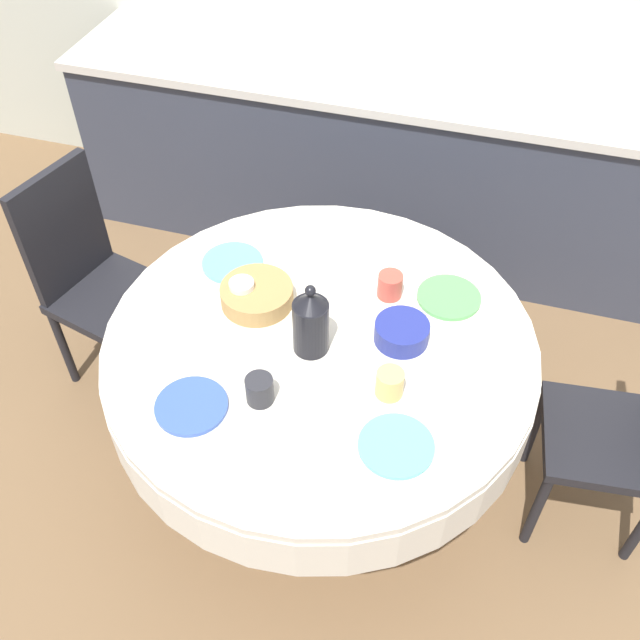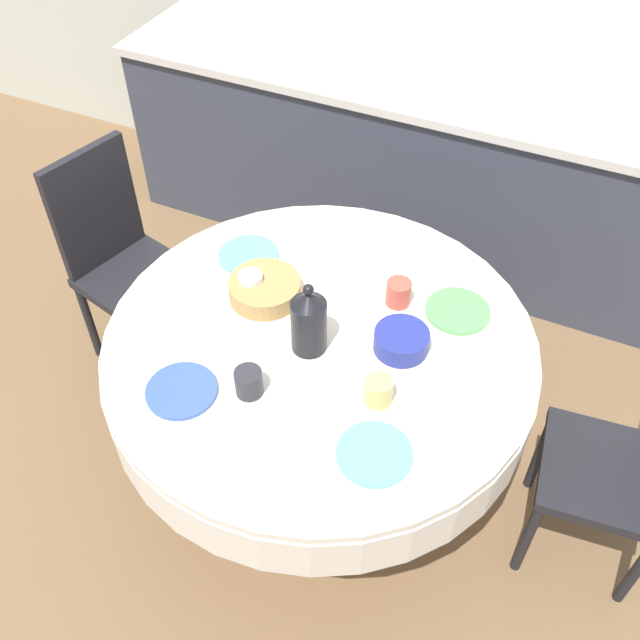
# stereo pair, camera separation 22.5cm
# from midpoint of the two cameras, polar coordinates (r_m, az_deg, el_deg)

# --- Properties ---
(ground_plane) EXTENTS (12.00, 12.00, 0.00)m
(ground_plane) POSITION_cam_midpoint_polar(r_m,az_deg,el_deg) (2.90, -2.26, -11.55)
(ground_plane) COLOR brown
(kitchen_counter) EXTENTS (3.24, 0.64, 0.91)m
(kitchen_counter) POSITION_cam_midpoint_polar(r_m,az_deg,el_deg) (3.58, 5.01, 12.14)
(kitchen_counter) COLOR #383D4C
(kitchen_counter) RESTS_ON ground_plane
(dining_table) EXTENTS (1.42, 1.42, 0.75)m
(dining_table) POSITION_cam_midpoint_polar(r_m,az_deg,el_deg) (2.39, -2.69, -3.48)
(dining_table) COLOR tan
(dining_table) RESTS_ON ground_plane
(chair_left) EXTENTS (0.44, 0.44, 0.97)m
(chair_left) POSITION_cam_midpoint_polar(r_m,az_deg,el_deg) (2.52, 21.76, -8.00)
(chair_left) COLOR black
(chair_left) RESTS_ON ground_plane
(chair_right) EXTENTS (0.49, 0.49, 0.97)m
(chair_right) POSITION_cam_midpoint_polar(r_m,az_deg,el_deg) (3.01, -19.81, 3.38)
(chair_right) COLOR black
(chair_right) RESTS_ON ground_plane
(plate_near_left) EXTENTS (0.22, 0.22, 0.01)m
(plate_near_left) POSITION_cam_midpoint_polar(r_m,az_deg,el_deg) (2.17, -13.21, -6.88)
(plate_near_left) COLOR #3856AD
(plate_near_left) RESTS_ON dining_table
(cup_near_left) EXTENTS (0.08, 0.08, 0.09)m
(cup_near_left) POSITION_cam_midpoint_polar(r_m,az_deg,el_deg) (2.12, -7.89, -5.71)
(cup_near_left) COLOR #28282D
(cup_near_left) RESTS_ON dining_table
(plate_near_right) EXTENTS (0.22, 0.22, 0.01)m
(plate_near_right) POSITION_cam_midpoint_polar(r_m,az_deg,el_deg) (2.04, 2.95, -10.20)
(plate_near_right) COLOR #60BCB7
(plate_near_right) RESTS_ON dining_table
(cup_near_right) EXTENTS (0.08, 0.08, 0.09)m
(cup_near_right) POSITION_cam_midpoint_polar(r_m,az_deg,el_deg) (2.12, 2.59, -5.26)
(cup_near_right) COLOR #DBB766
(cup_near_right) RESTS_ON dining_table
(plate_far_left) EXTENTS (0.22, 0.22, 0.01)m
(plate_far_left) POSITION_cam_midpoint_polar(r_m,az_deg,el_deg) (2.59, -9.51, 4.42)
(plate_far_left) COLOR #60BCB7
(plate_far_left) RESTS_ON dining_table
(cup_far_left) EXTENTS (0.08, 0.08, 0.09)m
(cup_far_left) POSITION_cam_midpoint_polar(r_m,az_deg,el_deg) (2.41, -8.89, 2.09)
(cup_far_left) COLOR white
(cup_far_left) RESTS_ON dining_table
(plate_far_right) EXTENTS (0.22, 0.22, 0.01)m
(plate_far_right) POSITION_cam_midpoint_polar(r_m,az_deg,el_deg) (2.44, 7.71, 1.69)
(plate_far_right) COLOR #5BA85B
(plate_far_right) RESTS_ON dining_table
(cup_far_right) EXTENTS (0.08, 0.08, 0.09)m
(cup_far_right) POSITION_cam_midpoint_polar(r_m,az_deg,el_deg) (2.41, 2.98, 2.65)
(cup_far_right) COLOR #CC4C3D
(cup_far_right) RESTS_ON dining_table
(coffee_carafe) EXTENTS (0.11, 0.11, 0.27)m
(coffee_carafe) POSITION_cam_midpoint_polar(r_m,az_deg,el_deg) (2.19, -3.68, -0.35)
(coffee_carafe) COLOR black
(coffee_carafe) RESTS_ON dining_table
(bread_basket) EXTENTS (0.25, 0.25, 0.07)m
(bread_basket) POSITION_cam_midpoint_polar(r_m,az_deg,el_deg) (2.41, -7.74, 1.87)
(bread_basket) COLOR #AD844C
(bread_basket) RESTS_ON dining_table
(fruit_bowl) EXTENTS (0.18, 0.18, 0.07)m
(fruit_bowl) POSITION_cam_midpoint_polar(r_m,az_deg,el_deg) (2.27, 3.76, -1.13)
(fruit_bowl) COLOR navy
(fruit_bowl) RESTS_ON dining_table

